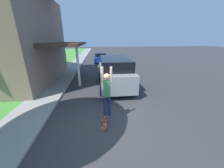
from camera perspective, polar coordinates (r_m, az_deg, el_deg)
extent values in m
plane|color=#333335|center=(5.02, 0.69, -19.67)|extent=(120.00, 120.00, 0.00)
cube|color=#478E38|center=(12.78, -42.08, 0.19)|extent=(10.00, 80.00, 0.08)
cube|color=gray|center=(10.80, -22.86, 1.15)|extent=(1.80, 80.00, 0.10)
cube|color=#4C3328|center=(10.87, -20.30, 16.86)|extent=(2.60, 5.77, 0.20)
cylinder|color=silver|center=(8.80, -15.16, 7.44)|extent=(0.16, 0.16, 2.70)
cube|color=gray|center=(8.76, 1.20, 4.11)|extent=(2.01, 4.75, 1.07)
cube|color=black|center=(8.69, 1.13, 9.76)|extent=(1.85, 3.70, 0.64)
cylinder|color=black|center=(10.23, -5.29, 3.52)|extent=(0.24, 0.73, 0.73)
cylinder|color=black|center=(10.44, 5.38, 3.85)|extent=(0.24, 0.73, 0.73)
cylinder|color=black|center=(7.45, -4.71, -2.69)|extent=(0.24, 0.73, 0.73)
cylinder|color=black|center=(7.73, 9.73, -2.06)|extent=(0.24, 0.73, 0.73)
cube|color=navy|center=(19.27, -5.24, 11.62)|extent=(1.72, 4.37, 0.70)
cube|color=black|center=(19.09, -5.29, 13.35)|extent=(1.51, 2.27, 0.49)
cylinder|color=black|center=(20.60, -7.68, 11.47)|extent=(0.20, 0.67, 0.67)
cylinder|color=black|center=(20.63, -2.96, 11.62)|extent=(0.20, 0.67, 0.67)
cylinder|color=black|center=(18.01, -7.79, 10.31)|extent=(0.20, 0.67, 0.67)
cylinder|color=black|center=(18.05, -2.43, 10.49)|extent=(0.20, 0.67, 0.67)
cylinder|color=#192347|center=(4.97, -3.23, -9.97)|extent=(0.13, 0.13, 0.82)
cylinder|color=#192347|center=(4.98, -1.25, -9.87)|extent=(0.13, 0.13, 0.82)
cube|color=#337042|center=(4.66, -2.35, -2.13)|extent=(0.25, 0.20, 0.63)
sphere|color=tan|center=(4.50, -2.43, 3.41)|extent=(0.23, 0.23, 0.23)
cylinder|color=tan|center=(4.48, -4.50, 4.27)|extent=(0.09, 0.09, 0.56)
cylinder|color=tan|center=(4.50, -0.41, 4.40)|extent=(0.09, 0.09, 0.56)
cube|color=#B73D23|center=(5.15, -3.39, -17.39)|extent=(0.16, 0.82, 0.17)
cylinder|color=silver|center=(5.29, -3.34, -14.78)|extent=(0.03, 0.06, 0.06)
cylinder|color=silver|center=(5.37, -4.73, -16.05)|extent=(0.03, 0.06, 0.06)
cylinder|color=silver|center=(4.88, -3.03, -18.11)|extent=(0.03, 0.06, 0.06)
cylinder|color=silver|center=(4.96, -4.57, -19.43)|extent=(0.03, 0.06, 0.06)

